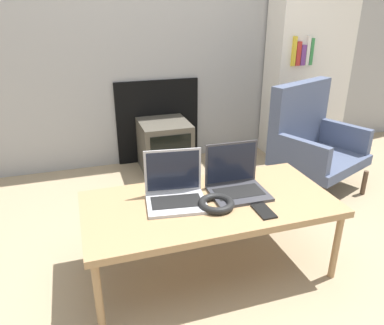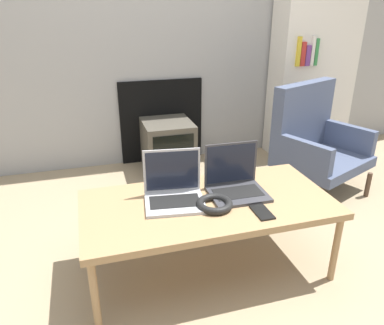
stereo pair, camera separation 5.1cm
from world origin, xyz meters
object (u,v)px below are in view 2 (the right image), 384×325
Objects in this scene: laptop_right at (235,182)px; headphones at (215,204)px; tv at (168,146)px; armchair at (314,138)px; laptop_left at (174,190)px; phone at (262,212)px.

laptop_right reaches higher than headphones.
tv is 0.56× the size of armchair.
armchair reaches higher than tv.
tv is 1.22m from armchair.
laptop_left is 0.41× the size of armchair.
laptop_left is at bearing 147.12° from phone.
headphones is at bearing -28.74° from laptop_left.
laptop_right is at bearing -166.39° from armchair.
laptop_right is at bearing 38.84° from headphones.
headphones is (-0.16, -0.13, -0.04)m from laptop_right.
tv is at bearing 86.36° from laptop_left.
laptop_left is 1.79× the size of headphones.
laptop_left is 1.08× the size of laptop_right.
headphones is at bearing -166.03° from armchair.
headphones is at bearing -140.00° from laptop_right.
armchair is (1.03, -0.62, 0.18)m from tv.
headphones reaches higher than phone.
headphones is 1.27× the size of phone.
tv is at bearing 94.53° from laptop_right.
laptop_left and laptop_right have the same top height.
headphones is 0.41× the size of tv.
phone is (0.39, -0.25, -0.05)m from laptop_left.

